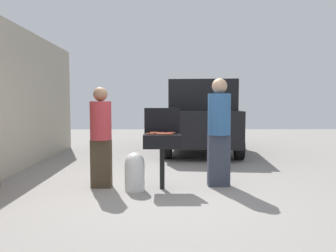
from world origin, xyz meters
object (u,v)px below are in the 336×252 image
Objects in this scene: hot_dog_2 at (168,134)px; parked_minivan at (202,116)px; person_right at (219,128)px; hot_dog_0 at (150,134)px; hot_dog_1 at (160,134)px; hot_dog_8 at (155,133)px; hot_dog_4 at (154,132)px; propane_tank at (135,171)px; hot_dog_6 at (171,133)px; hot_dog_7 at (164,133)px; hot_dog_5 at (168,133)px; bbq_grill at (162,143)px; hot_dog_9 at (161,133)px; person_left at (101,133)px; hot_dog_3 at (155,133)px.

hot_dog_2 is 4.54m from parked_minivan.
hot_dog_0 is at bearing 14.40° from person_right.
hot_dog_1 is 0.23m from hot_dog_8.
propane_tank is (-0.30, -0.22, -0.60)m from hot_dog_4.
hot_dog_7 is at bearing -148.51° from hot_dog_6.
hot_dog_6 is (0.05, 0.12, 0.00)m from hot_dog_5.
bbq_grill is at bearing 80.65° from parked_minivan.
hot_dog_5 is 1.00× the size of hot_dog_9.
hot_dog_4 is 1.10m from person_right.
hot_dog_6 is at bearing -10.50° from hot_dog_4.
hot_dog_5 is 0.21× the size of propane_tank.
hot_dog_2 is 0.03× the size of parked_minivan.
hot_dog_9 is at bearing 141.76° from hot_dog_7.
hot_dog_1 is 0.07× the size of person_right.
hot_dog_4 is at bearing 145.14° from hot_dog_7.
person_left is at bearing 177.76° from hot_dog_6.
hot_dog_1 is 0.73m from propane_tank.
hot_dog_4 is 0.07× the size of person_right.
hot_dog_0 is at bearing -25.01° from person_left.
bbq_grill is 6.97× the size of hot_dog_5.
person_right is (0.81, 0.11, 0.07)m from hot_dog_6.
hot_dog_5 is (0.13, 0.07, 0.00)m from hot_dog_1.
hot_dog_8 is 1.08m from person_right.
hot_dog_4 is 0.88m from person_left.
hot_dog_2 reaches higher than bbq_grill.
hot_dog_2 and hot_dog_6 have the same top height.
hot_dog_6 is at bearing 16.14° from propane_tank.
hot_dog_6 and hot_dog_7 have the same top height.
hot_dog_5 reaches higher than bbq_grill.
person_left is at bearing 173.10° from hot_dog_3.
hot_dog_4 is (-0.24, 0.28, 0.00)m from hot_dog_2.
hot_dog_0 is at bearing -152.36° from hot_dog_6.
propane_tank is 0.85m from person_left.
hot_dog_6 is (0.27, 0.06, 0.00)m from hot_dog_3.
person_right is (1.10, 0.06, 0.07)m from hot_dog_4.
hot_dog_1 reaches higher than bbq_grill.
person_right is (0.86, 0.34, 0.07)m from hot_dog_2.
propane_tank is (-0.32, -0.19, -0.60)m from hot_dog_8.
hot_dog_6 is 0.17m from hot_dog_9.
hot_dog_7 is at bearing 81.11° from parked_minivan.
hot_dog_8 reaches higher than propane_tank.
hot_dog_7 is 0.21× the size of propane_tank.
hot_dog_8 is (-0.09, 0.21, 0.00)m from hot_dog_1.
bbq_grill is at bearing -16.55° from person_left.
hot_dog_6 is 0.13m from hot_dog_7.
person_right is at bearing 7.68° from hot_dog_9.
hot_dog_3 is 0.10m from hot_dog_9.
person_right is at bearing 11.00° from hot_dog_7.
hot_dog_5 is (0.29, 0.06, 0.00)m from hot_dog_0.
hot_dog_4 is at bearing 36.60° from propane_tank.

